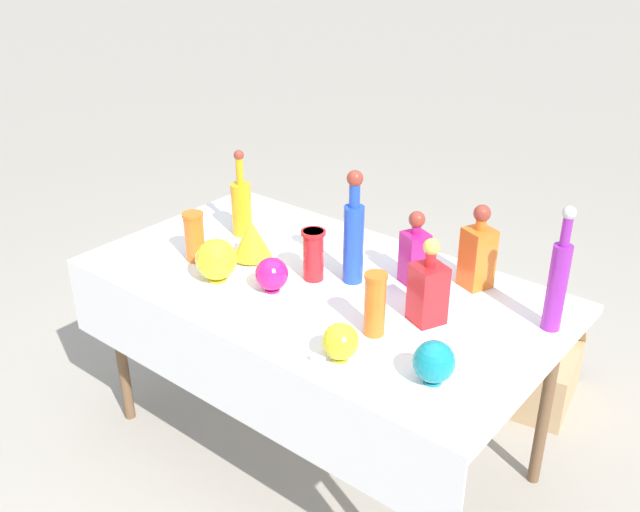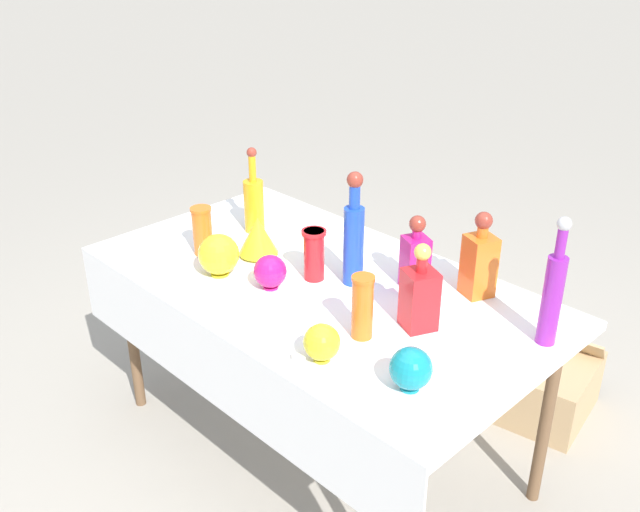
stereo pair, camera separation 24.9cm
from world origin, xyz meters
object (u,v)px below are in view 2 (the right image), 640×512
tall_bottle_2 (354,236)px  cardboard_box_behind_right (419,318)px  round_bowl_2 (219,254)px  round_bowl_0 (322,342)px  fluted_vase_0 (258,236)px  slender_vase_1 (363,305)px  cardboard_box_behind_left (542,384)px  tall_bottle_0 (254,202)px  square_decanter_2 (420,295)px  square_decanter_0 (415,257)px  tall_bottle_1 (553,292)px  round_bowl_1 (270,272)px  square_decanter_1 (479,261)px  round_bowl_3 (411,369)px  slender_vase_2 (202,229)px  slender_vase_0 (314,253)px

tall_bottle_2 → cardboard_box_behind_right: tall_bottle_2 is taller
round_bowl_2 → round_bowl_0: bearing=-10.2°
fluted_vase_0 → round_bowl_0: bearing=-25.5°
slender_vase_1 → cardboard_box_behind_left: (0.15, 1.00, -0.74)m
tall_bottle_0 → cardboard_box_behind_right: size_ratio=0.76×
tall_bottle_2 → cardboard_box_behind_right: bearing=108.9°
square_decanter_2 → cardboard_box_behind_right: 1.26m
tall_bottle_2 → fluted_vase_0: 0.42m
square_decanter_0 → cardboard_box_behind_right: size_ratio=0.58×
slender_vase_1 → cardboard_box_behind_right: (-0.52, 1.01, -0.71)m
tall_bottle_1 → cardboard_box_behind_right: 1.37m
round_bowl_0 → round_bowl_1: size_ratio=0.95×
square_decanter_2 → round_bowl_0: (-0.08, -0.35, -0.05)m
square_decanter_1 → fluted_vase_0: bearing=-155.6°
round_bowl_1 → cardboard_box_behind_left: (0.58, 1.00, -0.70)m
square_decanter_2 → slender_vase_1: size_ratio=1.39×
tall_bottle_2 → fluted_vase_0: (-0.40, -0.10, -0.10)m
tall_bottle_0 → round_bowl_3: (1.12, -0.38, -0.06)m
square_decanter_2 → round_bowl_2: 0.76m
round_bowl_3 → fluted_vase_0: bearing=165.6°
slender_vase_1 → slender_vase_2: 0.82m
tall_bottle_2 → slender_vase_1: tall_bottle_2 is taller
square_decanter_2 → round_bowl_2: (-0.72, -0.23, -0.03)m
round_bowl_1 → round_bowl_3: round_bowl_3 is taller
square_decanter_0 → fluted_vase_0: 0.61m
tall_bottle_1 → round_bowl_3: 0.51m
square_decanter_1 → slender_vase_2: (-0.92, -0.48, -0.03)m
tall_bottle_1 → square_decanter_2: size_ratio=1.44×
square_decanter_1 → round_bowl_1: bearing=-137.9°
square_decanter_0 → square_decanter_2: square_decanter_2 is taller
slender_vase_1 → round_bowl_0: slender_vase_1 is taller
round_bowl_1 → cardboard_box_behind_left: 1.35m
slender_vase_1 → fluted_vase_0: slender_vase_1 is taller
tall_bottle_0 → round_bowl_1: tall_bottle_0 is taller
tall_bottle_0 → round_bowl_2: size_ratio=2.27×
tall_bottle_0 → square_decanter_1: size_ratio=1.16×
square_decanter_2 → slender_vase_2: 0.92m
tall_bottle_2 → tall_bottle_1: bearing=12.0°
tall_bottle_2 → slender_vase_0: (-0.12, -0.08, -0.08)m
tall_bottle_2 → square_decanter_2: (0.35, -0.07, -0.07)m
tall_bottle_0 → tall_bottle_1: (1.26, 0.10, 0.05)m
slender_vase_2 → cardboard_box_behind_left: bearing=46.1°
tall_bottle_1 → cardboard_box_behind_left: 1.05m
slender_vase_0 → round_bowl_1: 0.17m
square_decanter_1 → round_bowl_3: size_ratio=2.37×
square_decanter_1 → fluted_vase_0: square_decanter_1 is taller
slender_vase_1 → cardboard_box_behind_left: slender_vase_1 is taller
tall_bottle_2 → slender_vase_2: tall_bottle_2 is taller
tall_bottle_2 → round_bowl_0: bearing=-57.6°
round_bowl_0 → square_decanter_2: bearing=76.7°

